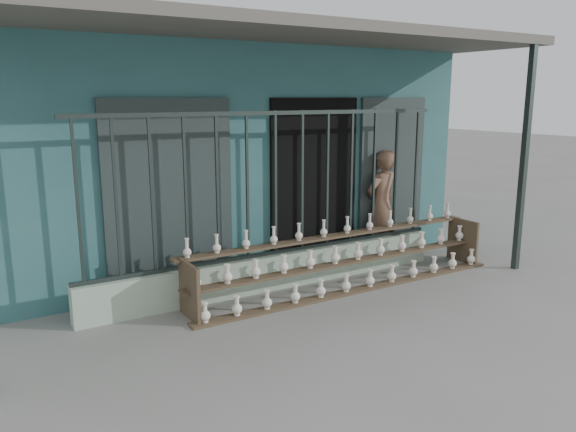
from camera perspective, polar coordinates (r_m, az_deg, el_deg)
ground at (r=6.27m, az=4.81°, el=-10.62°), size 60.00×60.00×0.00m
workshop_building at (r=9.57m, az=-10.10°, el=7.10°), size 7.40×6.60×3.21m
parapet_wall at (r=7.22m, az=-1.24°, el=-5.60°), size 5.00×0.20×0.45m
security_fence at (r=6.96m, az=-1.28°, el=3.25°), size 5.00×0.04×1.80m
shelf_rack at (r=7.29m, az=6.03°, el=-4.39°), size 4.50×0.68×0.85m
elderly_woman at (r=8.48m, az=9.45°, el=1.08°), size 0.67×0.51×1.65m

